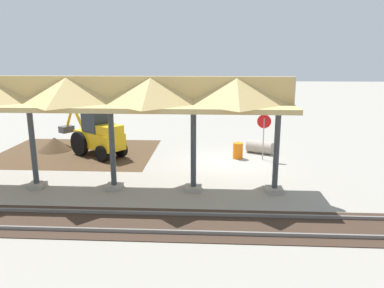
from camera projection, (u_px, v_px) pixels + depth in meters
name	position (u px, v px, depth m)	size (l,w,h in m)	color
ground_plane	(228.00, 162.00, 20.46)	(120.00, 120.00, 0.00)	gray
dirt_work_zone	(77.00, 153.00, 22.38)	(9.15, 7.00, 0.01)	#4C3823
platform_canopy	(109.00, 94.00, 15.47)	(15.15, 3.20, 4.90)	#9E998E
rail_tracks	(237.00, 225.00, 12.92)	(60.00, 2.58, 0.15)	slate
stop_sign	(264.00, 127.00, 20.54)	(0.75, 0.17, 2.55)	gray
backhoe	(98.00, 134.00, 21.57)	(4.93, 4.17, 2.82)	#EAB214
dirt_mound	(55.00, 150.00, 22.99)	(4.28, 4.28, 1.60)	#4C3823
concrete_pipe	(260.00, 147.00, 22.23)	(1.68, 1.34, 0.73)	#9E9384
traffic_barrel	(238.00, 151.00, 21.11)	(0.56, 0.56, 0.90)	orange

